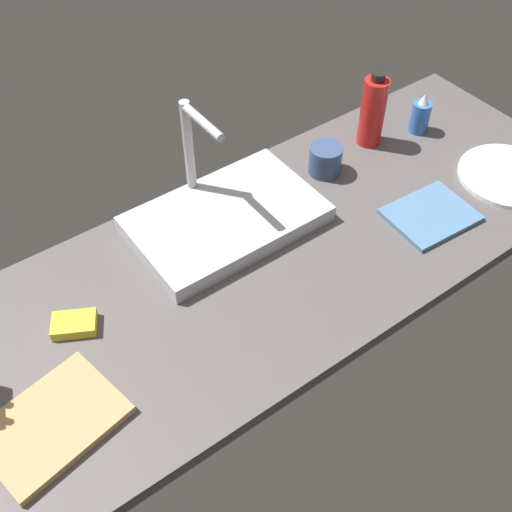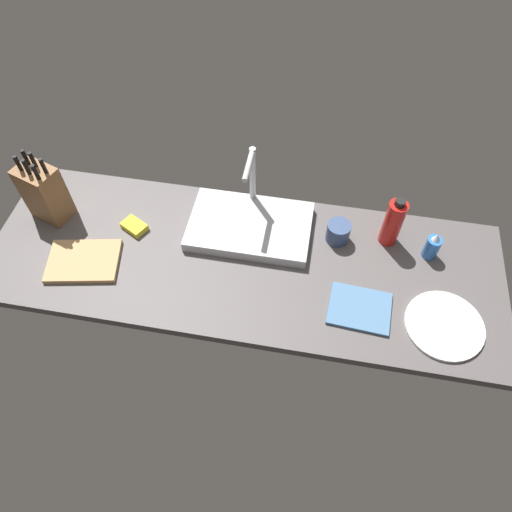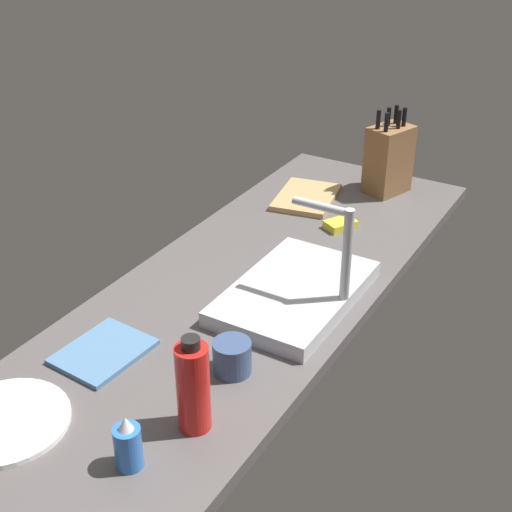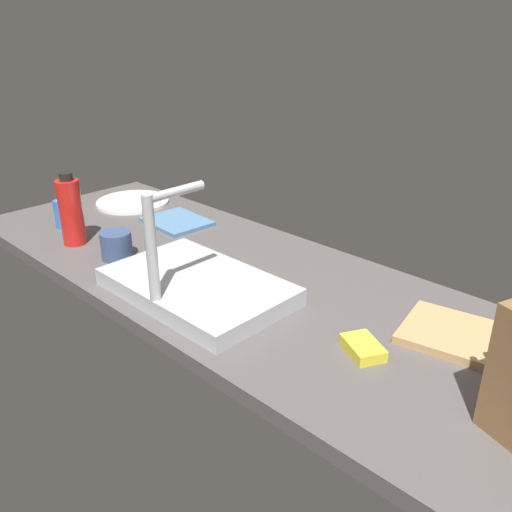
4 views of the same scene
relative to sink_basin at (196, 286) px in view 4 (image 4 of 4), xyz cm
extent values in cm
cube|color=#514C4C|center=(-0.35, -13.67, -3.85)|extent=(182.53, 62.97, 3.50)
cube|color=#B7BABF|center=(0.00, 0.00, 0.00)|extent=(44.43, 28.01, 4.20)
cylinder|color=#B7BABF|center=(-1.60, 12.81, 11.96)|extent=(2.40, 2.40, 28.12)
cylinder|color=#B7BABF|center=(-1.60, 5.56, 25.02)|extent=(2.00, 14.50, 2.00)
cylinder|color=#B7BABF|center=(1.90, 12.81, -0.10)|extent=(1.60, 1.60, 4.00)
cube|color=tan|center=(-55.45, -24.79, -1.20)|extent=(27.52, 22.13, 1.80)
cylinder|color=blue|center=(64.53, -0.06, 2.31)|extent=(5.22, 5.22, 8.82)
cone|color=silver|center=(64.53, -0.06, 8.12)|extent=(2.87, 2.87, 2.80)
cylinder|color=red|center=(49.83, 4.35, 7.42)|extent=(6.63, 6.63, 19.04)
cylinder|color=black|center=(49.83, 4.35, 18.04)|extent=(3.65, 3.65, 2.20)
cylinder|color=white|center=(68.58, -28.26, -1.50)|extent=(25.43, 25.43, 1.20)
cube|color=teal|center=(41.39, -26.78, -1.50)|extent=(21.20, 17.39, 1.20)
cylinder|color=#384C75|center=(31.71, 1.60, 1.73)|extent=(8.50, 8.50, 7.65)
cube|color=yellow|center=(-42.74, -6.77, -0.90)|extent=(10.77, 9.56, 2.40)
camera|label=1|loc=(-57.44, -90.76, 102.96)|focal=43.78mm
camera|label=2|loc=(21.35, -109.34, 136.60)|focal=33.56mm
camera|label=3|loc=(134.49, 68.41, 96.40)|focal=49.75mm
camera|label=4|loc=(-89.04, 71.59, 58.71)|focal=37.41mm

